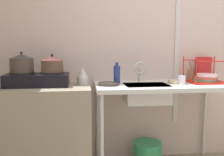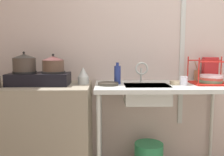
{
  "view_description": "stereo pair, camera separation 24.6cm",
  "coord_description": "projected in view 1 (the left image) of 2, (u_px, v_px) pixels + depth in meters",
  "views": [
    {
      "loc": [
        -1.12,
        -1.35,
        1.28
      ],
      "look_at": [
        -0.82,
        1.08,
        0.98
      ],
      "focal_mm": 39.84,
      "sensor_mm": 36.0,
      "label": 1
    },
    {
      "loc": [
        -0.87,
        -1.37,
        1.28
      ],
      "look_at": [
        -0.82,
        1.08,
        0.98
      ],
      "focal_mm": 39.84,
      "sensor_mm": 36.0,
      "label": 2
    }
  ],
  "objects": [
    {
      "name": "pot_on_left_burner",
      "position": [
        22.0,
        63.0,
        2.34
      ],
      "size": [
        0.22,
        0.22,
        0.19
      ],
      "color": "#423830",
      "rests_on": "stove"
    },
    {
      "name": "bottle_by_sink",
      "position": [
        117.0,
        74.0,
        2.52
      ],
      "size": [
        0.07,
        0.07,
        0.22
      ],
      "color": "navy",
      "rests_on": "counter_sink"
    },
    {
      "name": "counter_concrete",
      "position": [
        37.0,
        132.0,
        2.43
      ],
      "size": [
        1.05,
        0.65,
        0.91
      ],
      "primitive_type": "cube",
      "color": "gray",
      "rests_on": "ground"
    },
    {
      "name": "pot_on_right_burner",
      "position": [
        52.0,
        64.0,
        2.37
      ],
      "size": [
        0.21,
        0.21,
        0.17
      ],
      "color": "brown",
      "rests_on": "stove"
    },
    {
      "name": "percolator",
      "position": [
        83.0,
        76.0,
        2.47
      ],
      "size": [
        0.11,
        0.11,
        0.17
      ],
      "color": "silver",
      "rests_on": "counter_concrete"
    },
    {
      "name": "wall_metal_strip",
      "position": [
        178.0,
        26.0,
        2.8
      ],
      "size": [
        0.05,
        0.01,
        2.22
      ],
      "primitive_type": "cube",
      "color": "silver"
    },
    {
      "name": "faucet",
      "position": [
        140.0,
        69.0,
        2.59
      ],
      "size": [
        0.13,
        0.08,
        0.22
      ],
      "color": "silver",
      "rests_on": "counter_sink"
    },
    {
      "name": "utensil_jar",
      "position": [
        191.0,
        74.0,
        2.84
      ],
      "size": [
        0.08,
        0.06,
        0.22
      ],
      "color": "#9C6444",
      "rests_on": "counter_sink"
    },
    {
      "name": "sink_basin",
      "position": [
        146.0,
        93.0,
        2.48
      ],
      "size": [
        0.44,
        0.32,
        0.18
      ],
      "primitive_type": "cube",
      "color": "silver",
      "rests_on": "counter_sink"
    },
    {
      "name": "cereal_box",
      "position": [
        203.0,
        68.0,
        2.85
      ],
      "size": [
        0.16,
        0.08,
        0.26
      ],
      "primitive_type": "cube",
      "rotation": [
        0.0,
        0.0,
        0.01
      ],
      "color": "red",
      "rests_on": "counter_sink"
    },
    {
      "name": "wall_back",
      "position": [
        178.0,
        38.0,
        2.88
      ],
      "size": [
        5.15,
        0.1,
        2.77
      ],
      "primitive_type": "cube",
      "color": "beige",
      "rests_on": "ground"
    },
    {
      "name": "counter_sink",
      "position": [
        161.0,
        91.0,
        2.54
      ],
      "size": [
        1.35,
        0.65,
        0.91
      ],
      "color": "silver",
      "rests_on": "ground"
    },
    {
      "name": "dish_rack",
      "position": [
        206.0,
        78.0,
        2.62
      ],
      "size": [
        0.38,
        0.34,
        0.27
      ],
      "color": "red",
      "rests_on": "counter_sink"
    },
    {
      "name": "cup_by_rack",
      "position": [
        182.0,
        80.0,
        2.5
      ],
      "size": [
        0.08,
        0.08,
        0.09
      ],
      "primitive_type": "cylinder",
      "color": "white",
      "rests_on": "counter_sink"
    },
    {
      "name": "small_bowl_on_drainboard",
      "position": [
        174.0,
        82.0,
        2.55
      ],
      "size": [
        0.12,
        0.12,
        0.04
      ],
      "primitive_type": "cylinder",
      "color": "beige",
      "rests_on": "counter_sink"
    },
    {
      "name": "frying_pan",
      "position": [
        108.0,
        84.0,
        2.43
      ],
      "size": [
        0.2,
        0.2,
        0.03
      ],
      "primitive_type": "cylinder",
      "color": "#3C372F",
      "rests_on": "counter_sink"
    },
    {
      "name": "stove",
      "position": [
        38.0,
        79.0,
        2.37
      ],
      "size": [
        0.59,
        0.31,
        0.14
      ],
      "color": "black",
      "rests_on": "counter_concrete"
    },
    {
      "name": "bucket_on_floor",
      "position": [
        147.0,
        155.0,
        2.67
      ],
      "size": [
        0.3,
        0.3,
        0.28
      ],
      "primitive_type": "cylinder",
      "color": "#2D8F58",
      "rests_on": "ground"
    }
  ]
}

